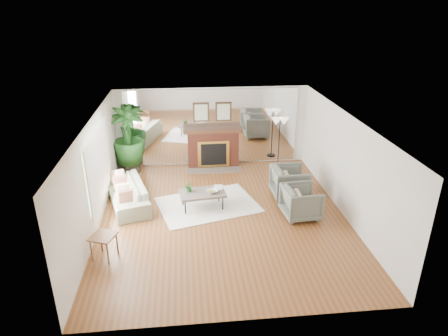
{
  "coord_description": "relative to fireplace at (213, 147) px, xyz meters",
  "views": [
    {
      "loc": [
        -0.89,
        -8.63,
        5.03
      ],
      "look_at": [
        0.07,
        0.6,
        1.05
      ],
      "focal_mm": 32.0,
      "sensor_mm": 36.0,
      "label": 1
    }
  ],
  "objects": [
    {
      "name": "area_rug",
      "position": [
        -0.36,
        -2.64,
        -0.65
      ],
      "size": [
        2.86,
        2.37,
        0.03
      ],
      "primitive_type": "cube",
      "rotation": [
        0.0,
        0.0,
        0.27
      ],
      "color": "white",
      "rests_on": "ground"
    },
    {
      "name": "window_panel",
      "position": [
        -2.96,
        -2.86,
        0.69
      ],
      "size": [
        0.04,
        2.4,
        1.5
      ],
      "primitive_type": "cube",
      "color": "#B2E09E",
      "rests_on": "wall_left"
    },
    {
      "name": "ground",
      "position": [
        0.0,
        -3.26,
        -0.66
      ],
      "size": [
        7.0,
        7.0,
        0.0
      ],
      "primitive_type": "plane",
      "color": "brown",
      "rests_on": "ground"
    },
    {
      "name": "wall_back",
      "position": [
        0.0,
        0.23,
        0.59
      ],
      "size": [
        6.0,
        0.02,
        2.5
      ],
      "primitive_type": "cube",
      "color": "white",
      "rests_on": "ground"
    },
    {
      "name": "fireplace",
      "position": [
        0.0,
        0.0,
        0.0
      ],
      "size": [
        1.85,
        0.83,
        2.05
      ],
      "color": "maroon",
      "rests_on": "ground"
    },
    {
      "name": "wall_right",
      "position": [
        2.99,
        -3.26,
        0.59
      ],
      "size": [
        0.02,
        7.0,
        2.5
      ],
      "primitive_type": "cube",
      "color": "white",
      "rests_on": "ground"
    },
    {
      "name": "armchair_front",
      "position": [
        1.9,
        -3.46,
        -0.26
      ],
      "size": [
        0.95,
        0.93,
        0.8
      ],
      "primitive_type": "imported",
      "rotation": [
        0.0,
        0.0,
        1.65
      ],
      "color": "slate",
      "rests_on": "ground"
    },
    {
      "name": "side_table",
      "position": [
        -2.64,
        -4.7,
        -0.21
      ],
      "size": [
        0.61,
        0.61,
        0.54
      ],
      "rotation": [
        0.0,
        0.0,
        -0.37
      ],
      "color": "brown",
      "rests_on": "ground"
    },
    {
      "name": "sofa",
      "position": [
        -2.45,
        -2.35,
        -0.35
      ],
      "size": [
        1.4,
        2.28,
        0.62
      ],
      "primitive_type": "imported",
      "rotation": [
        0.0,
        0.0,
        -1.29
      ],
      "color": "gray",
      "rests_on": "ground"
    },
    {
      "name": "armchair_back",
      "position": [
        1.9,
        -2.34,
        -0.23
      ],
      "size": [
        0.95,
        0.92,
        0.85
      ],
      "primitive_type": "imported",
      "rotation": [
        0.0,
        0.0,
        1.58
      ],
      "color": "slate",
      "rests_on": "ground"
    },
    {
      "name": "coffee_table",
      "position": [
        -0.5,
        -2.78,
        -0.24
      ],
      "size": [
        1.22,
        0.8,
        0.46
      ],
      "rotation": [
        0.0,
        0.0,
        0.12
      ],
      "color": "#695D53",
      "rests_on": "ground"
    },
    {
      "name": "floor_lamp",
      "position": [
        2.05,
        -0.31,
        0.74
      ],
      "size": [
        0.53,
        0.3,
        1.64
      ],
      "color": "black",
      "rests_on": "ground"
    },
    {
      "name": "potted_ficus",
      "position": [
        -2.6,
        -0.22,
        0.45
      ],
      "size": [
        1.27,
        1.27,
        2.08
      ],
      "color": "black",
      "rests_on": "ground"
    },
    {
      "name": "tabletop_plant",
      "position": [
        -0.83,
        -2.71,
        -0.06
      ],
      "size": [
        0.28,
        0.26,
        0.28
      ],
      "primitive_type": "imported",
      "rotation": [
        0.0,
        0.0,
        -0.16
      ],
      "color": "#2A6224",
      "rests_on": "coffee_table"
    },
    {
      "name": "book",
      "position": [
        -0.18,
        -2.56,
        -0.19
      ],
      "size": [
        0.25,
        0.33,
        0.02
      ],
      "primitive_type": "imported",
      "rotation": [
        0.0,
        0.0,
        -0.09
      ],
      "color": "brown",
      "rests_on": "coffee_table"
    },
    {
      "name": "fruit_bowl",
      "position": [
        -0.26,
        -2.83,
        -0.16
      ],
      "size": [
        0.36,
        0.36,
        0.07
      ],
      "primitive_type": "imported",
      "rotation": [
        0.0,
        0.0,
        0.34
      ],
      "color": "brown",
      "rests_on": "coffee_table"
    },
    {
      "name": "wall_left",
      "position": [
        -2.99,
        -3.26,
        0.59
      ],
      "size": [
        0.02,
        7.0,
        2.5
      ],
      "primitive_type": "cube",
      "color": "white",
      "rests_on": "ground"
    },
    {
      "name": "mirror_panel",
      "position": [
        0.0,
        0.21,
        0.59
      ],
      "size": [
        5.4,
        0.04,
        2.4
      ],
      "primitive_type": "cube",
      "color": "silver",
      "rests_on": "wall_back"
    }
  ]
}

